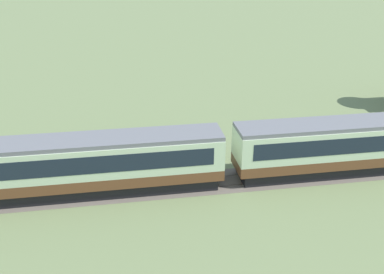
% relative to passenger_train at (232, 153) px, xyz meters
% --- Properties ---
extents(passenger_train, '(85.22, 2.99, 4.27)m').
position_rel_passenger_train_xyz_m(passenger_train, '(0.00, 0.00, 0.00)').
color(passenger_train, brown).
rests_on(passenger_train, ground_plane).
extents(railway_track, '(135.12, 3.60, 0.04)m').
position_rel_passenger_train_xyz_m(railway_track, '(-6.03, 0.00, -2.36)').
color(railway_track, '#665B51').
rests_on(railway_track, ground_plane).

